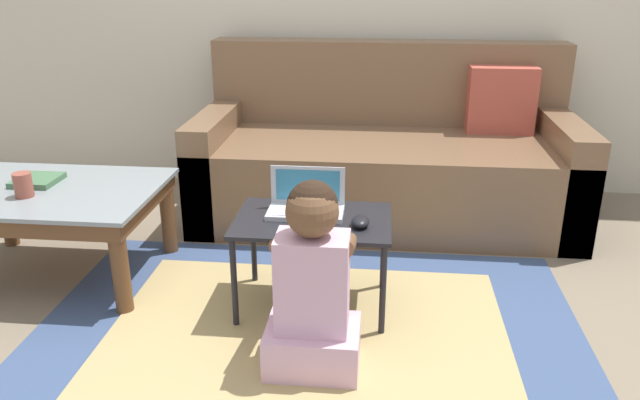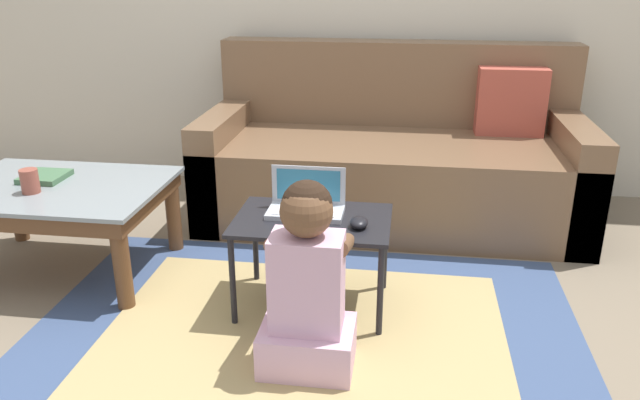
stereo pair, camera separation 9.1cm
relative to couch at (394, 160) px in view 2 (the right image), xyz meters
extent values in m
plane|color=#7F705B|center=(-0.24, -1.16, -0.31)|extent=(16.00, 16.00, 0.00)
cube|color=#3D517A|center=(-0.28, -1.29, -0.31)|extent=(2.10, 1.50, 0.01)
cube|color=tan|center=(-0.28, -1.29, -0.30)|extent=(1.51, 1.08, 0.00)
cube|color=brown|center=(-0.01, -0.06, -0.09)|extent=(2.00, 0.93, 0.45)
cube|color=brown|center=(-0.01, 0.30, 0.37)|extent=(2.00, 0.20, 0.47)
cube|color=brown|center=(-0.93, -0.06, -0.02)|extent=(0.16, 0.93, 0.58)
cube|color=brown|center=(0.91, -0.06, -0.02)|extent=(0.16, 0.93, 0.58)
cube|color=#B24C3D|center=(0.61, 0.13, 0.32)|extent=(0.36, 0.14, 0.36)
cube|color=gray|center=(-1.45, -0.92, 0.09)|extent=(0.93, 0.68, 0.02)
cube|color=brown|center=(-1.45, -0.92, 0.05)|extent=(0.90, 0.65, 0.07)
cylinder|color=brown|center=(-1.04, -1.21, -0.11)|extent=(0.07, 0.07, 0.40)
cylinder|color=brown|center=(-1.86, -0.64, -0.11)|extent=(0.07, 0.07, 0.40)
cylinder|color=brown|center=(-1.04, -0.64, -0.11)|extent=(0.07, 0.07, 0.40)
cube|color=black|center=(-0.28, -1.09, 0.07)|extent=(0.61, 0.41, 0.02)
cylinder|color=black|center=(-0.57, -1.27, -0.12)|extent=(0.02, 0.02, 0.38)
cylinder|color=black|center=(0.00, -1.27, -0.12)|extent=(0.02, 0.02, 0.38)
cylinder|color=black|center=(-0.57, -0.91, -0.12)|extent=(0.02, 0.02, 0.38)
cylinder|color=black|center=(0.00, -0.91, -0.12)|extent=(0.02, 0.02, 0.38)
cube|color=#B7BCC6|center=(-0.32, -1.05, 0.09)|extent=(0.30, 0.17, 0.02)
cube|color=silver|center=(-0.32, -1.07, 0.10)|extent=(0.25, 0.10, 0.00)
cube|color=#B7BCC6|center=(-0.32, -0.97, 0.18)|extent=(0.30, 0.01, 0.16)
cube|color=teal|center=(-0.32, -0.98, 0.18)|extent=(0.26, 0.00, 0.13)
ellipsoid|color=black|center=(-0.10, -1.15, 0.10)|extent=(0.07, 0.10, 0.04)
cube|color=#E5B2CC|center=(-0.24, -1.50, -0.23)|extent=(0.32, 0.24, 0.16)
cube|color=#E5B2CC|center=(-0.24, -1.50, 0.02)|extent=(0.24, 0.16, 0.34)
sphere|color=brown|center=(-0.24, -1.50, 0.28)|extent=(0.17, 0.17, 0.17)
sphere|color=black|center=(-0.24, -1.49, 0.29)|extent=(0.17, 0.17, 0.17)
cylinder|color=brown|center=(-0.35, -1.37, 0.11)|extent=(0.06, 0.28, 0.14)
cylinder|color=brown|center=(-0.13, -1.37, 0.11)|extent=(0.06, 0.28, 0.14)
cylinder|color=#994C3D|center=(-1.50, -1.03, 0.15)|extent=(0.08, 0.08, 0.10)
cube|color=#47704C|center=(-1.54, -0.86, 0.12)|extent=(0.18, 0.19, 0.02)
camera|label=1|loc=(-0.03, -3.32, 1.02)|focal=35.00mm
camera|label=2|loc=(0.06, -3.31, 1.02)|focal=35.00mm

